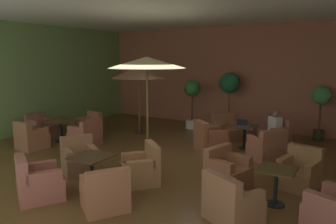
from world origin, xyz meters
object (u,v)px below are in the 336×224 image
at_px(cafe_table_mid_center, 61,124).
at_px(patio_umbrella_center_beige, 147,63).
at_px(armchair_front_left_north, 267,148).
at_px(cafe_table_rear_right, 276,177).
at_px(armchair_mid_center_south, 40,128).
at_px(armchair_front_left_west, 210,140).
at_px(patron_blue_shirt, 275,123).
at_px(potted_tree_mid_right, 321,102).
at_px(iced_drink_cup, 244,123).
at_px(armchair_rear_right_east, 231,204).
at_px(potted_tree_mid_left, 192,96).
at_px(armchair_mid_center_west, 31,138).
at_px(armchair_front_right_south, 142,169).
at_px(armchair_mid_center_east, 89,127).
at_px(armchair_rear_right_west, 299,173).
at_px(armchair_front_right_east, 105,194).
at_px(open_laptop, 243,124).
at_px(cafe_table_front_left, 244,131).
at_px(cafe_table_front_right, 92,164).
at_px(potted_tree_left_corner, 230,88).
at_px(armchair_front_right_north, 38,183).
at_px(patio_umbrella_tall_red, 139,72).
at_px(armchair_rear_right_north, 227,173).
at_px(armchair_front_left_east, 276,136).
at_px(armchair_front_right_west, 80,160).
at_px(armchair_mid_center_north, 86,136).
at_px(armchair_front_left_south, 226,131).

distance_m(cafe_table_mid_center, patio_umbrella_center_beige, 3.72).
xyz_separation_m(armchair_front_left_north, cafe_table_rear_right, (0.89, -2.58, 0.22)).
bearing_deg(cafe_table_mid_center, armchair_mid_center_south, 179.97).
bearing_deg(armchair_front_left_west, patron_blue_shirt, 50.40).
relative_size(potted_tree_mid_right, iced_drink_cup, 16.16).
xyz_separation_m(armchair_rear_right_east, patio_umbrella_center_beige, (-3.46, 2.38, 2.23)).
bearing_deg(potted_tree_mid_left, armchair_mid_center_south, -132.86).
bearing_deg(armchair_mid_center_west, patron_blue_shirt, 35.55).
relative_size(cafe_table_mid_center, potted_tree_mid_left, 0.45).
bearing_deg(armchair_front_right_south, iced_drink_cup, 76.94).
relative_size(armchair_mid_center_east, armchair_rear_right_west, 0.95).
height_order(armchair_front_right_east, armchair_front_right_south, armchair_front_right_south).
bearing_deg(armchair_front_left_west, armchair_mid_center_east, -174.17).
height_order(armchair_mid_center_east, armchair_mid_center_west, armchair_mid_center_west).
distance_m(armchair_mid_center_west, open_laptop, 6.29).
bearing_deg(potted_tree_mid_left, armchair_front_right_south, -72.44).
relative_size(cafe_table_front_left, cafe_table_front_right, 0.99).
height_order(potted_tree_left_corner, potted_tree_mid_left, potted_tree_left_corner).
height_order(armchair_front_right_north, iced_drink_cup, armchair_front_right_north).
distance_m(armchair_front_left_west, cafe_table_front_right, 3.81).
height_order(cafe_table_front_left, patio_umbrella_tall_red, patio_umbrella_tall_red).
height_order(armchair_front_right_south, armchair_mid_center_west, armchair_front_right_south).
relative_size(armchair_rear_right_north, patio_umbrella_center_beige, 0.34).
bearing_deg(armchair_front_right_south, patio_umbrella_center_beige, 123.07).
relative_size(armchair_front_left_east, iced_drink_cup, 9.58).
bearing_deg(armchair_front_right_west, armchair_rear_right_north, 18.06).
distance_m(armchair_mid_center_west, iced_drink_cup, 6.33).
height_order(armchair_front_right_south, armchair_mid_center_north, armchair_front_right_south).
height_order(armchair_front_left_south, cafe_table_front_right, armchair_front_left_south).
height_order(cafe_table_rear_right, armchair_rear_right_east, armchair_rear_right_east).
distance_m(armchair_front_right_north, armchair_mid_center_north, 3.78).
bearing_deg(armchair_front_right_west, armchair_mid_center_west, 167.36).
distance_m(patio_umbrella_center_beige, iced_drink_cup, 3.39).
bearing_deg(armchair_mid_center_east, armchair_front_right_south, -30.42).
distance_m(armchair_front_left_north, patio_umbrella_tall_red, 5.12).
distance_m(armchair_rear_right_north, potted_tree_mid_right, 5.48).
distance_m(armchair_mid_center_south, potted_tree_left_corner, 6.84).
height_order(cafe_table_front_right, armchair_mid_center_east, armchair_mid_center_east).
bearing_deg(armchair_mid_center_east, patron_blue_shirt, 20.18).
xyz_separation_m(armchair_front_right_south, patron_blue_shirt, (1.62, 4.58, 0.40)).
relative_size(armchair_front_right_west, potted_tree_left_corner, 0.47).
relative_size(armchair_front_left_north, armchair_mid_center_east, 1.32).
bearing_deg(armchair_front_right_north, cafe_table_rear_right, 29.56).
distance_m(cafe_table_front_right, armchair_rear_right_north, 2.79).
bearing_deg(armchair_front_right_south, patron_blue_shirt, 70.55).
bearing_deg(potted_tree_mid_right, armchair_front_left_west, -127.65).
bearing_deg(armchair_mid_center_south, potted_tree_mid_left, 47.14).
distance_m(patio_umbrella_tall_red, patron_blue_shirt, 4.84).
xyz_separation_m(armchair_rear_right_north, armchair_rear_right_west, (1.26, 0.81, -0.01)).
relative_size(armchair_front_right_east, cafe_table_rear_right, 1.47).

